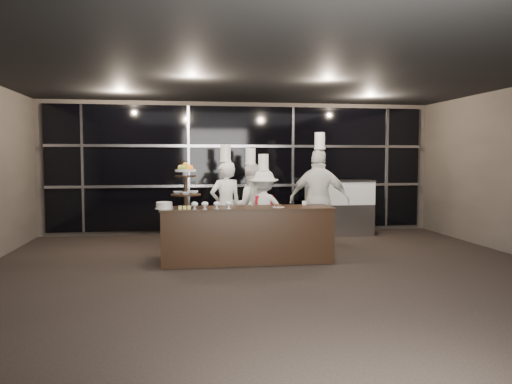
{
  "coord_description": "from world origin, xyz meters",
  "views": [
    {
      "loc": [
        -1.39,
        -6.41,
        1.75
      ],
      "look_at": [
        -0.1,
        2.03,
        1.15
      ],
      "focal_mm": 35.0,
      "sensor_mm": 36.0,
      "label": 1
    }
  ],
  "objects": [
    {
      "name": "pastry_squares",
      "position": [
        -1.33,
        1.57,
        0.95
      ],
      "size": [
        0.2,
        0.13,
        0.05
      ],
      "color": "#EEE074",
      "rests_on": "buffet_counter"
    },
    {
      "name": "chef_d",
      "position": [
        1.15,
        2.49,
        0.96
      ],
      "size": [
        1.21,
        0.89,
        2.2
      ],
      "color": "white",
      "rests_on": "ground"
    },
    {
      "name": "small_plate",
      "position": [
        0.21,
        1.63,
        0.94
      ],
      "size": [
        0.2,
        0.2,
        0.05
      ],
      "color": "white",
      "rests_on": "buffet_counter"
    },
    {
      "name": "display_stand",
      "position": [
        -1.3,
        1.73,
        1.34
      ],
      "size": [
        0.48,
        0.48,
        0.74
      ],
      "color": "black",
      "rests_on": "buffet_counter"
    },
    {
      "name": "window_wall",
      "position": [
        0.0,
        4.94,
        1.5
      ],
      "size": [
        8.6,
        0.1,
        2.8
      ],
      "color": "black",
      "rests_on": "ground"
    },
    {
      "name": "room",
      "position": [
        0.0,
        0.0,
        1.5
      ],
      "size": [
        10.0,
        10.0,
        10.0
      ],
      "color": "black",
      "rests_on": "ground"
    },
    {
      "name": "chef_a",
      "position": [
        -0.56,
        2.74,
        0.86
      ],
      "size": [
        0.7,
        0.57,
        1.97
      ],
      "color": "white",
      "rests_on": "ground"
    },
    {
      "name": "chef_cup",
      "position": [
        0.74,
        1.98,
        0.96
      ],
      "size": [
        0.08,
        0.08,
        0.07
      ],
      "primitive_type": "cylinder",
      "color": "white",
      "rests_on": "buffet_counter"
    },
    {
      "name": "compotes",
      "position": [
        -0.9,
        1.51,
        1.0
      ],
      "size": [
        0.65,
        0.11,
        0.12
      ],
      "color": "silver",
      "rests_on": "buffet_counter"
    },
    {
      "name": "layer_cake",
      "position": [
        -1.65,
        1.68,
        0.97
      ],
      "size": [
        0.3,
        0.3,
        0.11
      ],
      "color": "white",
      "rests_on": "buffet_counter"
    },
    {
      "name": "buffet_counter",
      "position": [
        -0.3,
        1.73,
        0.47
      ],
      "size": [
        2.84,
        0.74,
        0.92
      ],
      "color": "black",
      "rests_on": "ground"
    },
    {
      "name": "display_case",
      "position": [
        2.13,
        4.3,
        0.69
      ],
      "size": [
        1.46,
        0.64,
        1.24
      ],
      "color": "#A5A5AA",
      "rests_on": "ground"
    },
    {
      "name": "chef_c",
      "position": [
        0.16,
        2.83,
        0.77
      ],
      "size": [
        1.06,
        0.73,
        1.81
      ],
      "color": "silver",
      "rests_on": "ground"
    },
    {
      "name": "chef_b",
      "position": [
        -0.07,
        2.97,
        0.82
      ],
      "size": [
        0.8,
        0.63,
        1.92
      ],
      "color": "white",
      "rests_on": "ground"
    }
  ]
}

